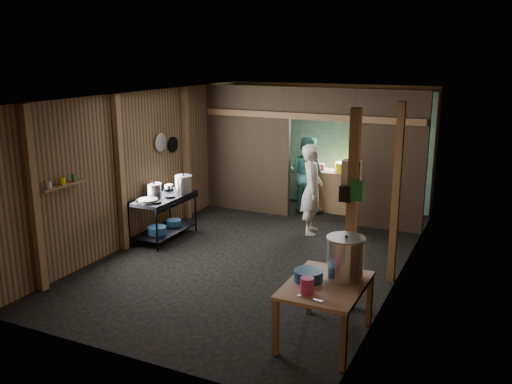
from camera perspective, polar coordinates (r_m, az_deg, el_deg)
The scene contains 43 objects.
floor at distance 9.09m, azimuth 0.54°, elevation -6.45°, with size 4.50×7.00×0.00m, color black.
ceiling at distance 8.51m, azimuth 0.59°, elevation 10.13°, with size 4.50×7.00×0.00m, color #3A3A3A.
wall_back at distance 11.92m, azimuth 7.67°, elevation 4.95°, with size 4.50×0.00×2.60m, color brown.
wall_front at distance 5.84m, azimuth -14.06°, elevation -5.41°, with size 4.50×0.00×2.60m, color brown.
wall_left at distance 9.84m, azimuth -11.43°, elevation 2.79°, with size 0.00×7.00×2.60m, color brown.
wall_right at distance 8.05m, azimuth 15.25°, elevation -0.01°, with size 0.00×7.00×2.60m, color brown.
partition_left at distance 11.21m, azimuth -0.87°, elevation 4.48°, with size 1.85×0.10×2.60m, color #473522.
partition_right at distance 10.29m, azimuth 13.80°, elevation 3.16°, with size 1.35×0.10×2.60m, color #473522.
partition_header at distance 10.49m, azimuth 6.95°, elevation 9.20°, with size 1.30×0.10×0.60m, color #473522.
turquoise_panel at distance 11.87m, azimuth 7.57°, elevation 4.67°, with size 4.40×0.06×2.50m, color #72BBAD.
back_counter at distance 11.49m, azimuth 8.10°, elevation 0.12°, with size 1.20×0.50×0.85m, color olive.
wall_clock at distance 11.67m, azimuth 8.79°, elevation 7.68°, with size 0.20×0.20×0.03m, color beige.
post_left_a at distance 7.92m, azimuth -22.24°, elevation -0.83°, with size 0.10×0.12×2.60m, color olive.
post_left_b at distance 9.19m, azimuth -14.04°, elevation 1.82°, with size 0.10×0.12×2.60m, color olive.
post_left_c at distance 10.77m, azimuth -7.33°, elevation 3.95°, with size 0.10×0.12×2.60m, color olive.
post_right at distance 7.87m, azimuth 14.49°, elevation -0.28°, with size 0.10×0.12×2.60m, color olive.
post_free at distance 6.91m, azimuth 10.02°, elevation -2.09°, with size 0.12×0.12×2.60m, color olive.
cross_beam at distance 10.55m, azimuth 5.53°, elevation 7.90°, with size 4.40×0.12×0.12m, color olive.
pan_lid_big at distance 10.07m, azimuth -9.99°, elevation 5.15°, with size 0.34×0.34×0.03m, color gray.
pan_lid_small at distance 10.41m, azimuth -8.70°, elevation 4.94°, with size 0.30×0.30×0.03m, color black.
wall_shelf at distance 8.21m, azimuth -19.62°, elevation 0.64°, with size 0.14×0.80×0.03m, color olive.
jar_white at distance 8.03m, azimuth -20.91°, elevation 0.70°, with size 0.07×0.07×0.10m, color beige.
jar_yellow at distance 8.19m, azimuth -19.66°, elevation 1.08°, with size 0.08×0.08×0.10m, color #DDBC00.
jar_green at distance 8.35m, azimuth -18.61°, elevation 1.40°, with size 0.06×0.06×0.10m, color #146224.
bag_white at distance 6.88m, azimuth 9.97°, elevation 1.97°, with size 0.22×0.15×0.32m, color beige.
bag_green at distance 6.76m, azimuth 10.56°, elevation 0.15°, with size 0.16×0.12×0.24m, color #146224.
bag_black at distance 6.79m, azimuth 9.36°, elevation -0.17°, with size 0.14×0.10×0.20m, color black.
gas_range at distance 9.80m, azimuth -9.66°, elevation -2.65°, with size 0.68×1.33×0.79m, color black, non-canonical shape.
prep_table at distance 6.45m, azimuth 7.24°, elevation -12.33°, with size 0.86×1.18×0.69m, color tan, non-canonical shape.
stove_pot_large at distance 9.90m, azimuth -7.60°, elevation 0.81°, with size 0.32×0.32×0.32m, color silver, non-canonical shape.
stove_pot_med at distance 9.76m, azimuth -10.64°, elevation 0.21°, with size 0.27×0.27×0.23m, color silver, non-canonical shape.
stove_saucepan at distance 10.12m, azimuth -9.15°, elevation 0.51°, with size 0.15×0.15×0.10m, color silver.
frying_pan at distance 9.35m, azimuth -11.25°, elevation -0.87°, with size 0.33×0.55×0.07m, color gray, non-canonical shape.
blue_tub_front at distance 9.69m, azimuth -10.33°, elevation -3.96°, with size 0.32×0.32×0.13m, color navy.
blue_tub_back at distance 10.10m, azimuth -8.61°, elevation -3.20°, with size 0.27×0.27×0.11m, color navy.
stock_pot at distance 6.38m, azimuth 9.35°, elevation -6.92°, with size 0.45×0.45×0.52m, color silver, non-canonical shape.
wash_basin at distance 6.33m, azimuth 5.53°, elevation -8.70°, with size 0.33×0.33×0.13m, color navy.
pink_bucket at distance 6.01m, azimuth 5.37°, elevation -9.74°, with size 0.15×0.15×0.18m, color #C5326A.
knife at distance 5.92m, azimuth 5.70°, elevation -11.04°, with size 0.30×0.04×0.01m, color silver.
yellow_tub at distance 11.32m, azimuth 9.19°, elevation 2.58°, with size 0.35×0.35×0.20m, color #DDBC00.
red_cup at distance 11.46m, azimuth 6.92°, elevation 2.64°, with size 0.11×0.11×0.13m, color #BC1440.
cook at distance 9.90m, azimuth 5.89°, elevation 0.27°, with size 0.60×0.40×1.66m, color beige.
worker_back at distance 11.29m, azimuth 5.28°, elevation 1.86°, with size 0.77×0.60×1.59m, color teal.
Camera 1 is at (3.56, -7.71, 3.24)m, focal length 38.13 mm.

